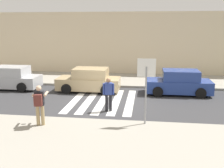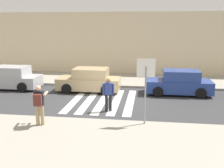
{
  "view_description": "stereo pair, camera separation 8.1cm",
  "coord_description": "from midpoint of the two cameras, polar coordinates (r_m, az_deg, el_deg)",
  "views": [
    {
      "loc": [
        2.45,
        -14.27,
        4.3
      ],
      "look_at": [
        0.6,
        -0.2,
        1.1
      ],
      "focal_mm": 42.0,
      "sensor_mm": 36.0,
      "label": 1
    },
    {
      "loc": [
        2.53,
        -14.26,
        4.3
      ],
      "look_at": [
        0.6,
        -0.2,
        1.1
      ],
      "focal_mm": 42.0,
      "sensor_mm": 36.0,
      "label": 2
    }
  ],
  "objects": [
    {
      "name": "crosswalk_stripe_2",
      "position": [
        15.29,
        -1.87,
        -3.61
      ],
      "size": [
        0.44,
        5.2,
        0.01
      ],
      "primitive_type": "cube",
      "color": "silver",
      "rests_on": "ground"
    },
    {
      "name": "parked_car_silver",
      "position": [
        19.33,
        -21.09,
        1.19
      ],
      "size": [
        4.1,
        1.92,
        1.55
      ],
      "color": "#B7BABF",
      "rests_on": "ground"
    },
    {
      "name": "crosswalk_stripe_0",
      "position": [
        15.63,
        -7.67,
        -3.36
      ],
      "size": [
        0.44,
        5.2,
        0.01
      ],
      "primitive_type": "cube",
      "color": "silver",
      "rests_on": "ground"
    },
    {
      "name": "building_facade_far",
      "position": [
        24.84,
        2.08,
        9.02
      ],
      "size": [
        56.0,
        4.0,
        5.41
      ],
      "primitive_type": "cube",
      "color": "beige",
      "rests_on": "ground"
    },
    {
      "name": "crosswalk_stripe_1",
      "position": [
        15.44,
        -4.81,
        -3.49
      ],
      "size": [
        0.44,
        5.2,
        0.01
      ],
      "primitive_type": "cube",
      "color": "silver",
      "rests_on": "ground"
    },
    {
      "name": "parked_car_tan",
      "position": [
        17.35,
        -4.79,
        0.77
      ],
      "size": [
        4.1,
        1.92,
        1.55
      ],
      "color": "tan",
      "rests_on": "ground"
    },
    {
      "name": "sidewalk_far",
      "position": [
        20.85,
        0.8,
        1.0
      ],
      "size": [
        60.0,
        4.8,
        0.14
      ],
      "primitive_type": "cube",
      "color": "#9E998C",
      "rests_on": "ground"
    },
    {
      "name": "sidewalk_near",
      "position": [
        9.44,
        -8.61,
        -14.06
      ],
      "size": [
        60.0,
        6.0,
        0.14
      ],
      "primitive_type": "cube",
      "color": "#9E998C",
      "rests_on": "ground"
    },
    {
      "name": "photographer_with_backpack",
      "position": [
        11.36,
        -15.42,
        -3.76
      ],
      "size": [
        0.67,
        0.91,
        1.72
      ],
      "color": "tan",
      "rests_on": "sidewalk_near"
    },
    {
      "name": "parked_car_blue",
      "position": [
        17.07,
        14.47,
        0.21
      ],
      "size": [
        4.1,
        1.92,
        1.55
      ],
      "color": "#284293",
      "rests_on": "ground"
    },
    {
      "name": "crosswalk_stripe_3",
      "position": [
        15.18,
        1.11,
        -3.73
      ],
      "size": [
        0.44,
        5.2,
        0.01
      ],
      "primitive_type": "cube",
      "color": "silver",
      "rests_on": "ground"
    },
    {
      "name": "ground_plane",
      "position": [
        15.1,
        -2.0,
        -3.84
      ],
      "size": [
        120.0,
        120.0,
        0.0
      ],
      "primitive_type": "plane",
      "color": "#38383A"
    },
    {
      "name": "crosswalk_stripe_4",
      "position": [
        15.11,
        4.13,
        -3.84
      ],
      "size": [
        0.44,
        5.2,
        0.01
      ],
      "primitive_type": "cube",
      "color": "silver",
      "rests_on": "ground"
    },
    {
      "name": "stop_sign",
      "position": [
        10.98,
        7.57,
        1.55
      ],
      "size": [
        0.76,
        0.08,
        2.82
      ],
      "color": "gray",
      "rests_on": "sidewalk_near"
    },
    {
      "name": "pedestrian_crossing",
      "position": [
        13.2,
        -0.62,
        -1.88
      ],
      "size": [
        0.57,
        0.29,
        1.72
      ],
      "color": "#232328",
      "rests_on": "ground"
    }
  ]
}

